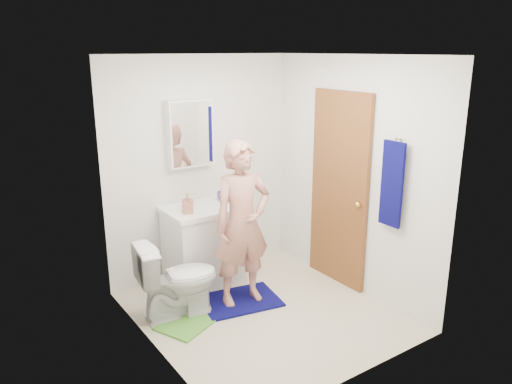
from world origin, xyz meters
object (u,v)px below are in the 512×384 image
(towel, at_px, (392,184))
(man, at_px, (242,224))
(toilet, at_px, (178,279))
(toothbrush_cup, at_px, (223,196))
(medicine_cabinet, at_px, (190,133))
(vanity_cabinet, at_px, (204,247))
(soap_dispenser, at_px, (187,203))

(towel, relative_size, man, 0.49)
(toilet, distance_m, toothbrush_cup, 1.16)
(medicine_cabinet, relative_size, toothbrush_cup, 5.60)
(toilet, xyz_separation_m, toothbrush_cup, (0.85, 0.60, 0.52))
(vanity_cabinet, height_order, soap_dispenser, soap_dispenser)
(soap_dispenser, bearing_deg, medicine_cabinet, 55.47)
(soap_dispenser, bearing_deg, towel, -45.17)
(vanity_cabinet, bearing_deg, medicine_cabinet, 90.00)
(toilet, xyz_separation_m, man, (0.65, -0.11, 0.45))
(vanity_cabinet, relative_size, towel, 1.00)
(vanity_cabinet, distance_m, man, 0.77)
(toilet, bearing_deg, soap_dispenser, -30.88)
(toilet, bearing_deg, towel, -111.77)
(medicine_cabinet, distance_m, towel, 2.11)
(soap_dispenser, bearing_deg, toilet, -128.43)
(vanity_cabinet, xyz_separation_m, medicine_cabinet, (0.00, 0.22, 1.20))
(soap_dispenser, distance_m, man, 0.63)
(soap_dispenser, xyz_separation_m, toothbrush_cup, (0.51, 0.17, -0.05))
(towel, xyz_separation_m, soap_dispenser, (-1.39, 1.40, -0.30))
(vanity_cabinet, bearing_deg, soap_dispenser, -158.43)
(towel, bearing_deg, man, 141.63)
(soap_dispenser, height_order, man, man)
(medicine_cabinet, bearing_deg, toilet, -126.84)
(medicine_cabinet, relative_size, man, 0.43)
(vanity_cabinet, xyz_separation_m, man, (0.09, -0.62, 0.43))
(soap_dispenser, bearing_deg, vanity_cabinet, 21.57)
(toilet, relative_size, soap_dispenser, 3.70)
(medicine_cabinet, bearing_deg, man, -83.72)
(medicine_cabinet, relative_size, soap_dispenser, 3.41)
(vanity_cabinet, distance_m, toothbrush_cup, 0.59)
(vanity_cabinet, xyz_separation_m, soap_dispenser, (-0.21, -0.08, 0.55))
(vanity_cabinet, distance_m, soap_dispenser, 0.60)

